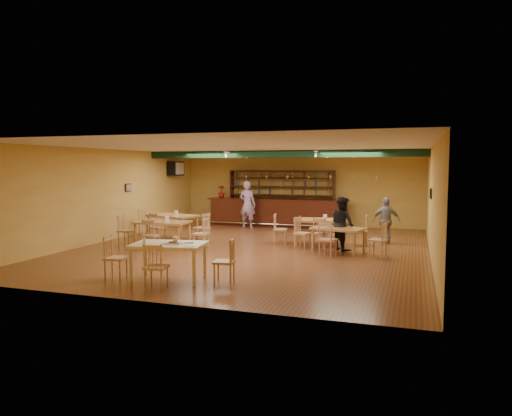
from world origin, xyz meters
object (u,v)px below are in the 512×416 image
(dining_table_a, at_px, (173,227))
(patron_bar, at_px, (247,204))
(dining_table_c, at_px, (163,234))
(dining_table_d, at_px, (338,240))
(near_table, at_px, (169,262))
(bar_counter, at_px, (277,213))
(dining_table_b, at_px, (320,232))
(patron_right_a, at_px, (342,223))

(dining_table_a, xyz_separation_m, patron_bar, (1.46, 3.44, 0.53))
(dining_table_c, distance_m, patron_bar, 5.17)
(dining_table_d, bearing_deg, dining_table_c, -155.38)
(dining_table_a, height_order, dining_table_d, dining_table_a)
(dining_table_a, height_order, near_table, near_table)
(near_table, bearing_deg, bar_counter, 83.01)
(dining_table_b, bearing_deg, patron_right_a, -54.73)
(patron_right_a, bearing_deg, patron_bar, 5.08)
(bar_counter, distance_m, patron_bar, 1.34)
(patron_bar, bearing_deg, patron_right_a, 145.51)
(dining_table_d, bearing_deg, patron_right_a, 97.22)
(patron_bar, relative_size, patron_right_a, 1.19)
(near_table, height_order, patron_right_a, patron_right_a)
(bar_counter, xyz_separation_m, patron_bar, (-0.98, -0.83, 0.37))
(dining_table_d, distance_m, near_table, 5.40)
(dining_table_a, height_order, dining_table_b, dining_table_a)
(dining_table_a, height_order, dining_table_c, dining_table_a)
(patron_bar, xyz_separation_m, patron_right_a, (4.29, -3.88, -0.15))
(dining_table_a, relative_size, dining_table_b, 1.01)
(dining_table_c, height_order, patron_bar, patron_bar)
(dining_table_a, xyz_separation_m, patron_right_a, (5.76, -0.45, 0.38))
(dining_table_a, distance_m, dining_table_d, 5.76)
(bar_counter, xyz_separation_m, dining_table_b, (2.51, -3.91, -0.17))
(bar_counter, distance_m, near_table, 9.63)
(bar_counter, xyz_separation_m, dining_table_a, (-2.44, -4.26, -0.16))
(near_table, relative_size, patron_right_a, 0.96)
(dining_table_b, height_order, patron_right_a, patron_right_a)
(bar_counter, distance_m, dining_table_c, 6.19)
(bar_counter, bearing_deg, dining_table_b, -57.26)
(bar_counter, height_order, patron_bar, patron_bar)
(patron_bar, bearing_deg, dining_table_a, 74.58)
(bar_counter, relative_size, near_table, 3.82)
(dining_table_d, xyz_separation_m, patron_bar, (-4.24, 4.25, 0.58))
(dining_table_a, distance_m, near_table, 6.05)
(bar_counter, bearing_deg, patron_bar, -139.94)
(near_table, bearing_deg, dining_table_c, 112.12)
(patron_bar, bearing_deg, dining_table_c, 87.17)
(dining_table_b, bearing_deg, patron_bar, 128.85)
(dining_table_c, relative_size, dining_table_d, 1.11)
(dining_table_b, bearing_deg, bar_counter, 113.02)
(dining_table_a, relative_size, dining_table_c, 1.03)
(dining_table_b, distance_m, dining_table_c, 4.85)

